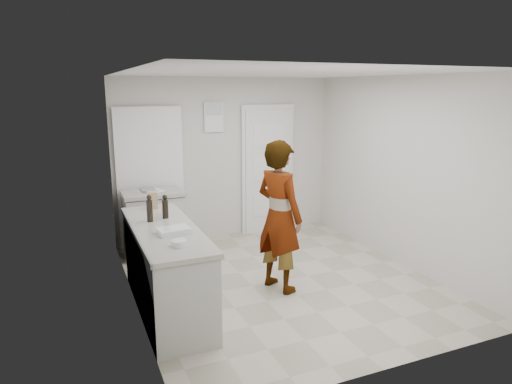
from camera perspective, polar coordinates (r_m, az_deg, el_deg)
name	(u,v)px	position (r m, az deg, el deg)	size (l,w,h in m)	color
ground	(281,281)	(5.77, 3.10, -11.00)	(4.00, 4.00, 0.00)	#A49E89
room_shell	(217,174)	(7.15, -4.92, 2.26)	(4.00, 4.00, 4.00)	silver
main_counter	(166,272)	(5.00, -11.13, -9.80)	(0.64, 1.96, 0.93)	beige
side_counter	(154,225)	(6.66, -12.58, -4.08)	(0.84, 0.61, 0.93)	beige
person	(279,216)	(5.28, 2.92, -3.07)	(0.65, 0.43, 1.78)	silver
cake_mix_box	(152,201)	(5.57, -12.83, -1.06)	(0.12, 0.06, 0.20)	tan
spice_jar	(164,211)	(5.32, -11.37, -2.28)	(0.06, 0.06, 0.09)	tan
oil_cruet_a	(165,207)	(5.14, -11.28, -1.84)	(0.07, 0.07, 0.27)	black
oil_cruet_b	(150,209)	(5.04, -13.16, -2.06)	(0.07, 0.07, 0.30)	black
baking_dish	(174,231)	(4.61, -10.23, -4.80)	(0.34, 0.25, 0.06)	silver
egg_bowl	(179,243)	(4.25, -9.63, -6.31)	(0.14, 0.14, 0.05)	silver
papers	(153,190)	(6.58, -12.76, 0.21)	(0.24, 0.30, 0.01)	white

